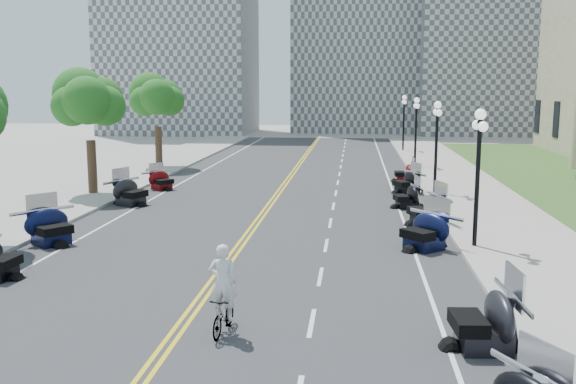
{
  "coord_description": "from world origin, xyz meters",
  "views": [
    {
      "loc": [
        4.2,
        -19.32,
        5.86
      ],
      "look_at": [
        1.76,
        4.04,
        2.0
      ],
      "focal_mm": 40.0,
      "sensor_mm": 36.0,
      "label": 1
    }
  ],
  "objects": [
    {
      "name": "ground",
      "position": [
        0.0,
        0.0,
        0.0
      ],
      "size": [
        160.0,
        160.0,
        0.0
      ],
      "primitive_type": "plane",
      "color": "gray"
    },
    {
      "name": "road",
      "position": [
        0.0,
        10.0,
        0.0
      ],
      "size": [
        16.0,
        90.0,
        0.01
      ],
      "primitive_type": "cube",
      "color": "#333335",
      "rests_on": "ground"
    },
    {
      "name": "centerline_yellow_a",
      "position": [
        -0.12,
        10.0,
        0.01
      ],
      "size": [
        0.12,
        90.0,
        0.0
      ],
      "primitive_type": "cube",
      "color": "yellow",
      "rests_on": "road"
    },
    {
      "name": "centerline_yellow_b",
      "position": [
        0.12,
        10.0,
        0.01
      ],
      "size": [
        0.12,
        90.0,
        0.0
      ],
      "primitive_type": "cube",
      "color": "yellow",
      "rests_on": "road"
    },
    {
      "name": "edge_line_north",
      "position": [
        6.4,
        10.0,
        0.01
      ],
      "size": [
        0.12,
        90.0,
        0.0
      ],
      "primitive_type": "cube",
      "color": "white",
      "rests_on": "road"
    },
    {
      "name": "edge_line_south",
      "position": [
        -6.4,
        10.0,
        0.01
      ],
      "size": [
        0.12,
        90.0,
        0.0
      ],
      "primitive_type": "cube",
      "color": "white",
      "rests_on": "road"
    },
    {
      "name": "lane_dash_5",
      "position": [
        3.2,
        -4.0,
        0.01
      ],
      "size": [
        0.12,
        2.0,
        0.0
      ],
      "primitive_type": "cube",
      "color": "white",
      "rests_on": "road"
    },
    {
      "name": "lane_dash_6",
      "position": [
        3.2,
        0.0,
        0.01
      ],
      "size": [
        0.12,
        2.0,
        0.0
      ],
      "primitive_type": "cube",
      "color": "white",
      "rests_on": "road"
    },
    {
      "name": "lane_dash_7",
      "position": [
        3.2,
        4.0,
        0.01
      ],
      "size": [
        0.12,
        2.0,
        0.0
      ],
      "primitive_type": "cube",
      "color": "white",
      "rests_on": "road"
    },
    {
      "name": "lane_dash_8",
      "position": [
        3.2,
        8.0,
        0.01
      ],
      "size": [
        0.12,
        2.0,
        0.0
      ],
      "primitive_type": "cube",
      "color": "white",
      "rests_on": "road"
    },
    {
      "name": "lane_dash_9",
      "position": [
        3.2,
        12.0,
        0.01
      ],
      "size": [
        0.12,
        2.0,
        0.0
      ],
      "primitive_type": "cube",
      "color": "white",
      "rests_on": "road"
    },
    {
      "name": "lane_dash_10",
      "position": [
        3.2,
        16.0,
        0.01
      ],
      "size": [
        0.12,
        2.0,
        0.0
      ],
      "primitive_type": "cube",
      "color": "white",
      "rests_on": "road"
    },
    {
      "name": "lane_dash_11",
      "position": [
        3.2,
        20.0,
        0.01
      ],
      "size": [
        0.12,
        2.0,
        0.0
      ],
      "primitive_type": "cube",
      "color": "white",
      "rests_on": "road"
    },
    {
      "name": "lane_dash_12",
      "position": [
        3.2,
        24.0,
        0.01
      ],
      "size": [
        0.12,
        2.0,
        0.0
      ],
      "primitive_type": "cube",
      "color": "white",
      "rests_on": "road"
    },
    {
      "name": "lane_dash_13",
      "position": [
        3.2,
        28.0,
        0.01
      ],
      "size": [
        0.12,
        2.0,
        0.0
      ],
      "primitive_type": "cube",
      "color": "white",
      "rests_on": "road"
    },
    {
      "name": "lane_dash_14",
      "position": [
        3.2,
        32.0,
        0.01
      ],
      "size": [
        0.12,
        2.0,
        0.0
      ],
      "primitive_type": "cube",
      "color": "white",
      "rests_on": "road"
    },
    {
      "name": "lane_dash_15",
      "position": [
        3.2,
        36.0,
        0.01
      ],
      "size": [
        0.12,
        2.0,
        0.0
      ],
      "primitive_type": "cube",
      "color": "white",
      "rests_on": "road"
    },
    {
      "name": "lane_dash_16",
      "position": [
        3.2,
        40.0,
        0.01
      ],
      "size": [
        0.12,
        2.0,
        0.0
      ],
      "primitive_type": "cube",
      "color": "white",
      "rests_on": "road"
    },
    {
      "name": "lane_dash_17",
      "position": [
        3.2,
        44.0,
        0.01
      ],
      "size": [
        0.12,
        2.0,
        0.0
      ],
      "primitive_type": "cube",
      "color": "white",
      "rests_on": "road"
    },
    {
      "name": "lane_dash_18",
      "position": [
        3.2,
        48.0,
        0.01
      ],
      "size": [
        0.12,
        2.0,
        0.0
      ],
      "primitive_type": "cube",
      "color": "white",
      "rests_on": "road"
    },
    {
      "name": "lane_dash_19",
      "position": [
        3.2,
        52.0,
        0.01
      ],
      "size": [
        0.12,
        2.0,
        0.0
      ],
      "primitive_type": "cube",
      "color": "white",
      "rests_on": "road"
    },
    {
      "name": "sidewalk_north",
      "position": [
        10.5,
        10.0,
        0.07
      ],
      "size": [
        5.0,
        90.0,
        0.15
      ],
      "primitive_type": "cube",
      "color": "#9E9991",
      "rests_on": "ground"
    },
    {
      "name": "sidewalk_south",
      "position": [
        -10.5,
        10.0,
        0.07
      ],
      "size": [
        5.0,
        90.0,
        0.15
      ],
      "primitive_type": "cube",
      "color": "#9E9991",
      "rests_on": "ground"
    },
    {
      "name": "distant_block_a",
      "position": [
        -18.0,
        62.0,
        13.0
      ],
      "size": [
        18.0,
        14.0,
        26.0
      ],
      "primitive_type": "cube",
      "color": "gray",
      "rests_on": "ground"
    },
    {
      "name": "distant_block_b",
      "position": [
        4.0,
        68.0,
        15.0
      ],
      "size": [
        16.0,
        12.0,
        30.0
      ],
      "primitive_type": "cube",
      "color": "gray",
      "rests_on": "ground"
    },
    {
      "name": "distant_block_c",
      "position": [
        22.0,
        65.0,
        11.0
      ],
      "size": [
        20.0,
        14.0,
        22.0
      ],
      "primitive_type": "cube",
      "color": "gray",
      "rests_on": "ground"
    },
    {
      "name": "street_lamp_2",
      "position": [
        8.6,
        4.0,
        2.6
      ],
      "size": [
        0.5,
        1.2,
        4.9
      ],
      "primitive_type": null,
      "color": "black",
      "rests_on": "sidewalk_north"
    },
    {
      "name": "street_lamp_3",
      "position": [
        8.6,
        16.0,
        2.6
      ],
      "size": [
        0.5,
        1.2,
        4.9
      ],
      "primitive_type": null,
      "color": "black",
      "rests_on": "sidewalk_north"
    },
    {
      "name": "street_lamp_4",
      "position": [
        8.6,
        28.0,
        2.6
      ],
      "size": [
        0.5,
        1.2,
        4.9
      ],
      "primitive_type": null,
      "color": "black",
      "rests_on": "sidewalk_north"
    },
    {
      "name": "street_lamp_5",
      "position": [
        8.6,
        40.0,
        2.6
      ],
      "size": [
        0.5,
        1.2,
        4.9
      ],
      "primitive_type": null,
      "color": "black",
      "rests_on": "sidewalk_north"
    },
    {
      "name": "tree_3",
      "position": [
        -10.0,
        14.0,
        4.75
      ],
      "size": [
        4.8,
        4.8,
        9.2
      ],
      "primitive_type": null,
      "color": "#235619",
      "rests_on": "sidewalk_south"
    },
    {
      "name": "tree_4",
      "position": [
        -10.0,
        26.0,
        4.75
      ],
      "size": [
        4.8,
        4.8,
        9.2
      ],
      "primitive_type": null,
      "color": "#235619",
      "rests_on": "sidewalk_south"
    },
    {
      "name": "motorcycle_n_4",
      "position": [
        7.16,
        -5.2,
        0.77
      ],
      "size": [
        2.37,
        2.37,
        1.54
      ],
      "primitive_type": null,
      "rotation": [
        0.0,
        0.0,
        -1.49
      ],
      "color": "black",
      "rests_on": "road"
    },
    {
      "name": "motorcycle_n_6",
      "position": [
        6.77,
        3.79,
        0.76
      ],
      "size": [
        3.07,
        3.07,
        1.52
      ],
      "primitive_type": null,
      "rotation": [
        0.0,
        0.0,
        -0.85
      ],
      "color": "black",
      "rests_on": "road"
    },
    {
      "name": "motorcycle_n_7",
      "position": [
        7.3,
        7.97,
        0.76
      ],
      "size": [
        2.7,
        2.7,
        1.52
      ],
      "primitive_type": null,
      "rotation": [
        0.0,
        0.0,
        -1.27
      ],
      "color": "black",
      "rests_on": "road"
    },
    {
      "name": "motorcycle_n_8",
      "position": [
        6.77,
        11.9,
        0.64
      ],
      "size": [
        2.15,
        2.15,
        1.28
      ],
      "primitive_type": null,
      "rotation": [
        0.0,
        0.0,
        -1.37
      ],
      "color": "black",
      "rests_on": "road"
    },
    {
      "name": "motorcycle_n_9",
      "position": [
        7.11,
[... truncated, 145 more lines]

